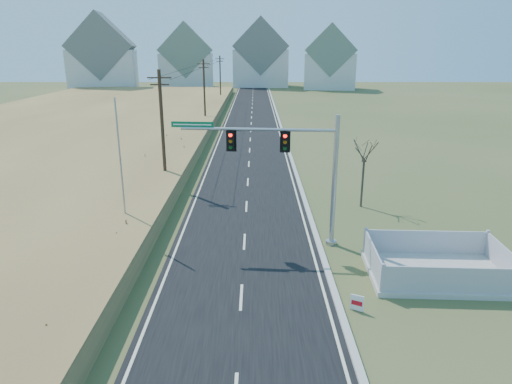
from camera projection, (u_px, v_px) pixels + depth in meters
name	position (u px, v px, depth m)	size (l,w,h in m)	color
ground	(242.00, 276.00, 21.96)	(260.00, 260.00, 0.00)	#434F26
road	(251.00, 120.00, 69.61)	(8.00, 180.00, 0.06)	black
curb	(279.00, 119.00, 69.60)	(0.30, 180.00, 0.18)	#B2AFA8
reed_marsh	(68.00, 126.00, 59.87)	(38.00, 110.00, 1.30)	#A98C4C
utility_pole_near	(162.00, 128.00, 34.84)	(1.80, 0.26, 9.00)	#422D1E
utility_pole_mid	(204.00, 92.00, 63.43)	(1.80, 0.26, 9.00)	#422D1E
utility_pole_far	(220.00, 78.00, 92.02)	(1.80, 0.26, 9.00)	#422D1E
condo_nw	(103.00, 59.00, 114.91)	(17.69, 13.38, 19.05)	silver
condo_nnw	(186.00, 61.00, 122.78)	(14.93, 11.17, 17.03)	silver
condo_n	(260.00, 59.00, 126.41)	(15.27, 10.20, 18.54)	silver
condo_ne	(330.00, 62.00, 119.04)	(14.12, 10.51, 16.52)	silver
traffic_signal_mast	(300.00, 167.00, 24.43)	(9.06, 1.15, 7.24)	#9EA0A5
fence_enclosure	(437.00, 270.00, 21.95)	(6.73, 4.77, 1.49)	#B7B5AD
open_sign	(357.00, 303.00, 18.99)	(0.53, 0.30, 0.70)	white
flagpole	(122.00, 182.00, 26.07)	(0.36, 0.36, 7.97)	#B7B5AD
bare_tree	(365.00, 149.00, 30.42)	(1.89, 1.89, 5.00)	#4C3F33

